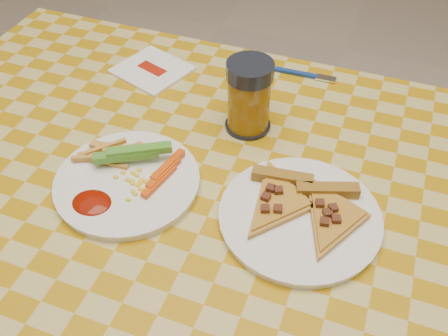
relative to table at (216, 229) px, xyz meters
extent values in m
cylinder|color=white|center=(-0.54, 0.34, -0.33)|extent=(0.06, 0.06, 0.71)
cube|color=brown|center=(0.00, 0.00, 0.05)|extent=(1.20, 0.80, 0.04)
cylinder|color=white|center=(-0.15, -0.02, 0.08)|extent=(0.25, 0.25, 0.01)
cylinder|color=white|center=(0.13, 0.01, 0.08)|extent=(0.31, 0.31, 0.01)
cube|color=#226C11|center=(-0.15, 0.02, 0.11)|extent=(0.11, 0.08, 0.02)
cube|color=#E14C0A|center=(-0.09, 0.01, 0.09)|extent=(0.07, 0.09, 0.02)
ellipsoid|color=#791002|center=(-0.17, -0.08, 0.09)|extent=(0.06, 0.05, 0.01)
cube|color=olive|center=(0.09, 0.06, 0.10)|extent=(0.10, 0.03, 0.02)
cube|color=olive|center=(0.16, 0.06, 0.10)|extent=(0.10, 0.05, 0.02)
cylinder|color=black|center=(-0.01, 0.19, 0.08)|extent=(0.08, 0.08, 0.01)
cylinder|color=#81560E|center=(-0.01, 0.19, 0.13)|extent=(0.08, 0.08, 0.11)
cylinder|color=black|center=(-0.01, 0.19, 0.19)|extent=(0.08, 0.08, 0.03)
cube|color=white|center=(-0.25, 0.29, 0.08)|extent=(0.17, 0.16, 0.01)
cube|color=#A41909|center=(-0.25, 0.29, 0.08)|extent=(0.07, 0.05, 0.00)
cube|color=navy|center=(0.03, 0.38, 0.08)|extent=(0.09, 0.01, 0.01)
cube|color=white|center=(0.09, 0.38, 0.08)|extent=(0.04, 0.02, 0.00)
camera|label=1|loc=(0.19, -0.48, 0.67)|focal=40.00mm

